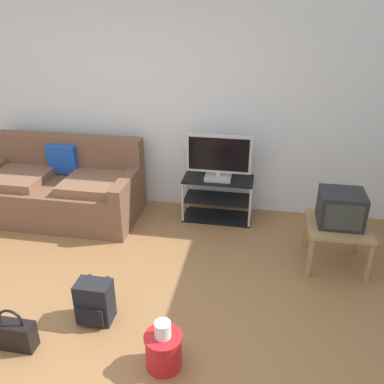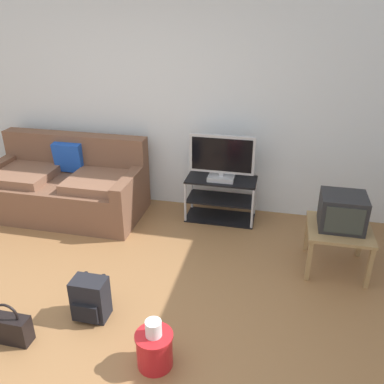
{
  "view_description": "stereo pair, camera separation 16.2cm",
  "coord_description": "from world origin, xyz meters",
  "px_view_note": "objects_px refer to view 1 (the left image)",
  "views": [
    {
      "loc": [
        1.24,
        -2.23,
        2.38
      ],
      "look_at": [
        0.61,
        1.27,
        0.71
      ],
      "focal_mm": 37.97,
      "sensor_mm": 36.0,
      "label": 1
    },
    {
      "loc": [
        1.4,
        -2.2,
        2.38
      ],
      "look_at": [
        0.61,
        1.27,
        0.71
      ],
      "focal_mm": 37.97,
      "sensor_mm": 36.0,
      "label": 2
    }
  ],
  "objects_px": {
    "crt_tv": "(341,208)",
    "cleaning_bucket": "(164,348)",
    "handbag": "(14,334)",
    "couch": "(62,189)",
    "backpack": "(95,302)",
    "tv_stand": "(218,198)",
    "side_table": "(338,230)",
    "flat_tv": "(219,158)"
  },
  "relations": [
    {
      "from": "backpack",
      "to": "handbag",
      "type": "bearing_deg",
      "value": -114.37
    },
    {
      "from": "couch",
      "to": "backpack",
      "type": "bearing_deg",
      "value": -56.78
    },
    {
      "from": "couch",
      "to": "cleaning_bucket",
      "type": "bearing_deg",
      "value": -49.17
    },
    {
      "from": "tv_stand",
      "to": "flat_tv",
      "type": "xyz_separation_m",
      "value": [
        0.0,
        -0.02,
        0.52
      ]
    },
    {
      "from": "side_table",
      "to": "crt_tv",
      "type": "relative_size",
      "value": 1.44
    },
    {
      "from": "tv_stand",
      "to": "backpack",
      "type": "xyz_separation_m",
      "value": [
        -0.77,
        -1.91,
        -0.08
      ]
    },
    {
      "from": "crt_tv",
      "to": "tv_stand",
      "type": "bearing_deg",
      "value": 149.81
    },
    {
      "from": "tv_stand",
      "to": "side_table",
      "type": "bearing_deg",
      "value": -30.74
    },
    {
      "from": "couch",
      "to": "cleaning_bucket",
      "type": "height_order",
      "value": "couch"
    },
    {
      "from": "side_table",
      "to": "couch",
      "type": "bearing_deg",
      "value": 170.73
    },
    {
      "from": "couch",
      "to": "cleaning_bucket",
      "type": "xyz_separation_m",
      "value": [
        1.76,
        -2.04,
        -0.17
      ]
    },
    {
      "from": "crt_tv",
      "to": "side_table",
      "type": "bearing_deg",
      "value": -90.0
    },
    {
      "from": "tv_stand",
      "to": "side_table",
      "type": "xyz_separation_m",
      "value": [
        1.25,
        -0.74,
        0.13
      ]
    },
    {
      "from": "crt_tv",
      "to": "handbag",
      "type": "distance_m",
      "value": 3.0
    },
    {
      "from": "flat_tv",
      "to": "cleaning_bucket",
      "type": "xyz_separation_m",
      "value": [
        -0.11,
        -2.25,
        -0.62
      ]
    },
    {
      "from": "crt_tv",
      "to": "handbag",
      "type": "xyz_separation_m",
      "value": [
        -2.51,
        -1.57,
        -0.49
      ]
    },
    {
      "from": "flat_tv",
      "to": "crt_tv",
      "type": "bearing_deg",
      "value": -29.42
    },
    {
      "from": "couch",
      "to": "flat_tv",
      "type": "relative_size",
      "value": 2.51
    },
    {
      "from": "tv_stand",
      "to": "handbag",
      "type": "bearing_deg",
      "value": -118.73
    },
    {
      "from": "flat_tv",
      "to": "handbag",
      "type": "distance_m",
      "value": 2.68
    },
    {
      "from": "couch",
      "to": "tv_stand",
      "type": "xyz_separation_m",
      "value": [
        1.87,
        0.24,
        -0.08
      ]
    },
    {
      "from": "crt_tv",
      "to": "cleaning_bucket",
      "type": "height_order",
      "value": "crt_tv"
    },
    {
      "from": "tv_stand",
      "to": "crt_tv",
      "type": "distance_m",
      "value": 1.49
    },
    {
      "from": "couch",
      "to": "side_table",
      "type": "bearing_deg",
      "value": -9.27
    },
    {
      "from": "crt_tv",
      "to": "cleaning_bucket",
      "type": "xyz_separation_m",
      "value": [
        -1.36,
        -1.54,
        -0.45
      ]
    },
    {
      "from": "backpack",
      "to": "handbag",
      "type": "relative_size",
      "value": 1.02
    },
    {
      "from": "tv_stand",
      "to": "side_table",
      "type": "distance_m",
      "value": 1.46
    },
    {
      "from": "crt_tv",
      "to": "backpack",
      "type": "relative_size",
      "value": 1.13
    },
    {
      "from": "side_table",
      "to": "cleaning_bucket",
      "type": "xyz_separation_m",
      "value": [
        -1.36,
        -1.53,
        -0.22
      ]
    },
    {
      "from": "crt_tv",
      "to": "handbag",
      "type": "height_order",
      "value": "crt_tv"
    },
    {
      "from": "couch",
      "to": "crt_tv",
      "type": "distance_m",
      "value": 3.17
    },
    {
      "from": "couch",
      "to": "backpack",
      "type": "height_order",
      "value": "couch"
    },
    {
      "from": "handbag",
      "to": "tv_stand",
      "type": "bearing_deg",
      "value": 61.27
    },
    {
      "from": "tv_stand",
      "to": "flat_tv",
      "type": "bearing_deg",
      "value": -90.0
    },
    {
      "from": "tv_stand",
      "to": "crt_tv",
      "type": "height_order",
      "value": "crt_tv"
    },
    {
      "from": "couch",
      "to": "cleaning_bucket",
      "type": "relative_size",
      "value": 4.68
    },
    {
      "from": "side_table",
      "to": "crt_tv",
      "type": "distance_m",
      "value": 0.23
    },
    {
      "from": "flat_tv",
      "to": "cleaning_bucket",
      "type": "bearing_deg",
      "value": -92.78
    },
    {
      "from": "flat_tv",
      "to": "side_table",
      "type": "distance_m",
      "value": 1.5
    },
    {
      "from": "flat_tv",
      "to": "backpack",
      "type": "distance_m",
      "value": 2.13
    },
    {
      "from": "handbag",
      "to": "cleaning_bucket",
      "type": "xyz_separation_m",
      "value": [
        1.15,
        0.03,
        0.04
      ]
    },
    {
      "from": "side_table",
      "to": "cleaning_bucket",
      "type": "bearing_deg",
      "value": -131.73
    }
  ]
}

